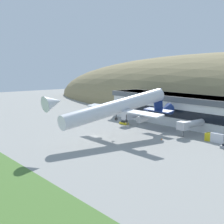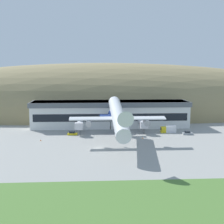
# 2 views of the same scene
# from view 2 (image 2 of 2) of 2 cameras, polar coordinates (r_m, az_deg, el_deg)

# --- Properties ---
(ground_plane) EXTENTS (402.24, 402.24, 0.00)m
(ground_plane) POSITION_cam_2_polar(r_m,az_deg,el_deg) (111.62, -2.50, -6.61)
(ground_plane) COLOR gray
(grass_strip_foreground) EXTENTS (362.01, 30.21, 0.08)m
(grass_strip_foreground) POSITION_cam_2_polar(r_m,az_deg,el_deg) (65.96, -1.76, -17.05)
(grass_strip_foreground) COLOR #4C7533
(grass_strip_foreground) RESTS_ON ground_plane
(hill_backdrop) EXTENTS (329.96, 88.82, 63.77)m
(hill_backdrop) POSITION_cam_2_polar(r_m,az_deg,el_deg) (200.96, -1.19, -0.15)
(hill_backdrop) COLOR #8E7F56
(hill_backdrop) RESTS_ON ground_plane
(terminal_building) EXTENTS (76.04, 16.24, 12.48)m
(terminal_building) POSITION_cam_2_polar(r_m,az_deg,el_deg) (151.72, -0.34, -0.04)
(terminal_building) COLOR white
(terminal_building) RESTS_ON ground_plane
(jetway_0) EXTENTS (3.38, 13.81, 5.43)m
(jetway_0) POSITION_cam_2_polar(r_m,az_deg,el_deg) (137.05, -6.00, -2.24)
(jetway_0) COLOR silver
(jetway_0) RESTS_ON ground_plane
(jetway_1) EXTENTS (3.38, 12.76, 5.43)m
(jetway_1) POSITION_cam_2_polar(r_m,az_deg,el_deg) (139.19, 5.64, -2.08)
(jetway_1) COLOR silver
(jetway_1) RESTS_ON ground_plane
(cargo_airplane) EXTENTS (35.84, 54.66, 12.33)m
(cargo_airplane) POSITION_cam_2_polar(r_m,az_deg,el_deg) (114.61, 1.09, -0.79)
(cargo_airplane) COLOR silver
(service_car_0) EXTENTS (4.25, 1.92, 1.52)m
(service_car_0) POSITION_cam_2_polar(r_m,az_deg,el_deg) (134.34, -7.26, -3.92)
(service_car_0) COLOR gold
(service_car_0) RESTS_ON ground_plane
(service_car_1) EXTENTS (4.28, 1.98, 1.44)m
(service_car_1) POSITION_cam_2_polar(r_m,az_deg,el_deg) (137.96, 13.64, -3.79)
(service_car_1) COLOR #999EA3
(service_car_1) RESTS_ON ground_plane
(fuel_truck) EXTENTS (6.76, 2.53, 3.06)m
(fuel_truck) POSITION_cam_2_polar(r_m,az_deg,el_deg) (140.54, 10.28, -3.12)
(fuel_truck) COLOR gold
(fuel_truck) RESTS_ON ground_plane
(traffic_cone_0) EXTENTS (0.52, 0.52, 0.58)m
(traffic_cone_0) POSITION_cam_2_polar(r_m,az_deg,el_deg) (125.81, -12.90, -5.02)
(traffic_cone_0) COLOR orange
(traffic_cone_0) RESTS_ON ground_plane
(traffic_cone_1) EXTENTS (0.52, 0.52, 0.58)m
(traffic_cone_1) POSITION_cam_2_polar(r_m,az_deg,el_deg) (127.36, 5.66, -4.70)
(traffic_cone_1) COLOR orange
(traffic_cone_1) RESTS_ON ground_plane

